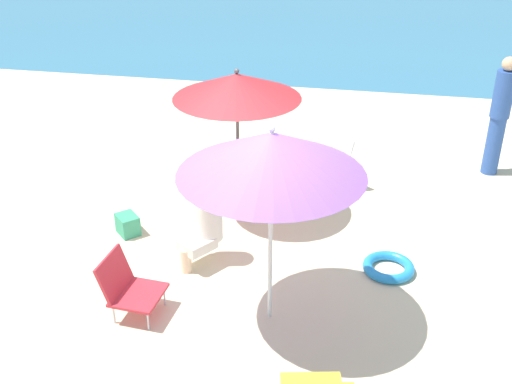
% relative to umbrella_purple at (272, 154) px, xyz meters
% --- Properties ---
extents(ground_plane, '(40.00, 40.00, 0.00)m').
position_rel_umbrella_purple_xyz_m(ground_plane, '(-0.36, 0.58, -1.74)').
color(ground_plane, beige).
extents(sea_water, '(40.00, 16.00, 0.01)m').
position_rel_umbrella_purple_xyz_m(sea_water, '(-0.36, 15.02, -1.74)').
color(sea_water, teal).
rests_on(sea_water, ground_plane).
extents(umbrella_purple, '(1.66, 1.66, 2.00)m').
position_rel_umbrella_purple_xyz_m(umbrella_purple, '(0.00, 0.00, 0.00)').
color(umbrella_purple, silver).
rests_on(umbrella_purple, ground_plane).
extents(umbrella_red, '(1.51, 1.51, 1.85)m').
position_rel_umbrella_purple_xyz_m(umbrella_red, '(-0.74, 1.98, -0.09)').
color(umbrella_red, '#4C4C51').
rests_on(umbrella_red, ground_plane).
extents(beach_chair_a, '(0.69, 0.71, 0.71)m').
position_rel_umbrella_purple_xyz_m(beach_chair_a, '(0.33, 2.81, -1.36)').
color(beach_chair_a, white).
rests_on(beach_chair_a, ground_plane).
extents(beach_chair_b, '(0.57, 0.53, 0.62)m').
position_rel_umbrella_purple_xyz_m(beach_chair_b, '(-1.36, -0.20, -1.43)').
color(beach_chair_b, red).
rests_on(beach_chair_b, ground_plane).
extents(person_a, '(0.26, 0.26, 1.68)m').
position_rel_umbrella_purple_xyz_m(person_a, '(2.52, 3.75, -0.88)').
color(person_a, '#2D519E').
rests_on(person_a, ground_plane).
extents(person_b, '(0.48, 0.53, 0.95)m').
position_rel_umbrella_purple_xyz_m(person_b, '(-0.85, 0.81, -1.26)').
color(person_b, silver).
rests_on(person_b, ground_plane).
extents(swim_ring, '(0.56, 0.56, 0.11)m').
position_rel_umbrella_purple_xyz_m(swim_ring, '(1.13, 0.99, -1.69)').
color(swim_ring, '#238CD8').
rests_on(swim_ring, ground_plane).
extents(beach_bag, '(0.35, 0.35, 0.24)m').
position_rel_umbrella_purple_xyz_m(beach_bag, '(-1.92, 1.19, -1.62)').
color(beach_bag, '#389970').
rests_on(beach_bag, ground_plane).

